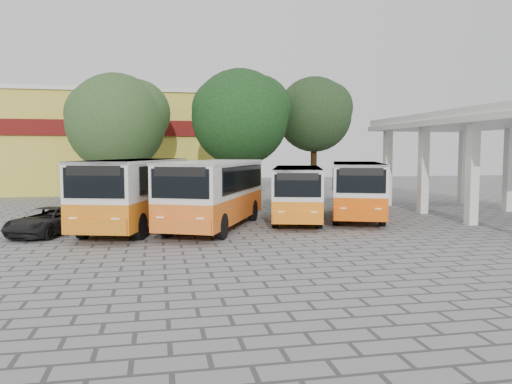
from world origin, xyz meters
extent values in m
plane|color=gray|center=(0.00, 0.00, 0.00)|extent=(90.00, 90.00, 0.00)
cube|color=silver|center=(7.85, 10.50, 2.50)|extent=(0.45, 0.45, 5.00)
cube|color=silver|center=(13.15, 10.50, 2.50)|extent=(0.45, 0.45, 5.00)
cube|color=silver|center=(10.50, 4.00, 5.20)|extent=(6.60, 15.60, 0.40)
cube|color=silver|center=(10.50, 4.00, 4.85)|extent=(6.80, 15.80, 0.30)
cube|color=gold|center=(-11.00, 26.00, 4.00)|extent=(20.00, 10.00, 8.00)
cube|color=#590C0A|center=(-11.00, 20.90, 5.20)|extent=(20.00, 0.20, 1.20)
cube|color=silver|center=(-11.00, 26.00, 8.15)|extent=(20.40, 10.40, 0.30)
cube|color=orange|center=(-7.39, 3.65, 0.95)|extent=(4.89, 8.75, 1.10)
cube|color=silver|center=(-7.39, 3.65, 2.27)|extent=(4.89, 8.75, 1.54)
cube|color=silver|center=(-7.39, 3.65, 2.98)|extent=(4.94, 8.77, 0.13)
cube|color=black|center=(-8.67, 3.65, 2.28)|extent=(2.10, 6.62, 1.10)
cube|color=black|center=(-6.12, 3.65, 2.28)|extent=(2.10, 6.62, 1.10)
cube|color=black|center=(-7.39, -0.56, 2.28)|extent=(2.17, 0.72, 1.10)
cube|color=black|center=(-7.39, -0.56, 2.72)|extent=(1.92, 0.65, 0.36)
cylinder|color=black|center=(-8.53, 0.92, 0.52)|extent=(0.29, 1.05, 1.05)
cylinder|color=black|center=(-6.26, 0.92, 0.52)|extent=(0.29, 1.05, 1.05)
cylinder|color=black|center=(-8.53, 6.37, 0.52)|extent=(0.29, 1.05, 1.05)
cylinder|color=black|center=(-6.26, 6.37, 0.52)|extent=(0.29, 1.05, 1.05)
cube|color=orange|center=(-3.96, 3.09, 0.93)|extent=(5.58, 8.52, 1.08)
cube|color=silver|center=(-3.96, 3.09, 2.23)|extent=(5.58, 8.52, 1.51)
cube|color=silver|center=(-3.96, 3.09, 2.92)|extent=(5.63, 8.54, 0.12)
cube|color=black|center=(-5.21, 3.09, 2.24)|extent=(2.79, 6.23, 1.08)
cube|color=black|center=(-2.70, 3.09, 2.24)|extent=(2.79, 6.23, 1.08)
cube|color=black|center=(-3.96, -1.04, 2.24)|extent=(2.04, 0.94, 1.08)
cube|color=black|center=(-3.96, -1.04, 2.67)|extent=(1.81, 0.85, 0.35)
cylinder|color=black|center=(-5.07, 0.42, 0.51)|extent=(0.29, 1.03, 1.03)
cylinder|color=black|center=(-2.85, 0.42, 0.51)|extent=(0.29, 1.03, 1.03)
cylinder|color=black|center=(-5.07, 5.76, 0.51)|extent=(0.29, 1.03, 1.03)
cylinder|color=black|center=(-2.85, 5.76, 0.51)|extent=(0.29, 1.03, 1.03)
cube|color=orange|center=(0.29, 4.66, 0.82)|extent=(4.07, 7.57, 0.95)
cube|color=silver|center=(0.29, 4.66, 1.96)|extent=(4.07, 7.57, 1.33)
cube|color=silver|center=(0.29, 4.66, 2.57)|extent=(4.11, 7.58, 0.11)
cube|color=black|center=(-0.82, 4.66, 1.98)|extent=(1.68, 5.77, 0.95)
cube|color=black|center=(1.40, 4.66, 1.98)|extent=(1.68, 5.77, 0.95)
cube|color=black|center=(0.29, 1.02, 1.98)|extent=(1.89, 0.58, 0.95)
cube|color=black|center=(0.29, 1.02, 2.36)|extent=(1.67, 0.53, 0.31)
cylinder|color=black|center=(-0.69, 2.30, 0.45)|extent=(0.25, 0.91, 0.91)
cylinder|color=black|center=(1.27, 2.30, 0.45)|extent=(0.25, 0.91, 0.91)
cylinder|color=black|center=(-0.69, 7.02, 0.45)|extent=(0.25, 0.91, 0.91)
cylinder|color=black|center=(1.27, 7.02, 0.45)|extent=(0.25, 0.91, 0.91)
cube|color=#DF4E00|center=(3.50, 4.97, 0.88)|extent=(4.88, 8.13, 1.02)
cube|color=silver|center=(3.50, 4.97, 2.11)|extent=(4.88, 8.13, 1.43)
cube|color=silver|center=(3.50, 4.97, 2.77)|extent=(4.93, 8.15, 0.12)
cube|color=black|center=(2.31, 4.97, 2.13)|extent=(2.26, 6.06, 1.02)
cube|color=black|center=(4.69, 4.97, 2.13)|extent=(2.26, 6.06, 1.02)
cube|color=black|center=(3.50, 1.05, 2.13)|extent=(1.99, 0.77, 1.02)
cube|color=black|center=(3.50, 1.05, 2.54)|extent=(1.76, 0.69, 0.33)
cylinder|color=black|center=(2.45, 2.43, 0.49)|extent=(0.27, 0.98, 0.98)
cylinder|color=black|center=(4.56, 2.43, 0.49)|extent=(0.27, 0.98, 0.98)
cylinder|color=black|center=(2.45, 7.50, 0.49)|extent=(0.27, 0.98, 0.98)
cylinder|color=black|center=(4.56, 7.50, 0.49)|extent=(0.27, 0.98, 0.98)
cylinder|color=black|center=(-9.07, 15.68, 1.99)|extent=(0.43, 0.43, 3.97)
sphere|color=#29481C|center=(-9.07, 15.68, 5.30)|extent=(6.51, 6.51, 6.51)
sphere|color=#29481C|center=(-7.76, 15.98, 5.95)|extent=(4.56, 4.56, 4.56)
sphere|color=#29481C|center=(-10.21, 15.48, 5.79)|extent=(4.23, 4.23, 4.23)
cylinder|color=#4B3A24|center=(-1.22, 12.74, 2.03)|extent=(0.48, 0.48, 4.05)
sphere|color=black|center=(-1.22, 12.74, 5.55)|extent=(6.14, 6.14, 6.14)
sphere|color=black|center=(0.01, 13.04, 6.17)|extent=(4.30, 4.30, 4.30)
sphere|color=black|center=(-2.29, 12.54, 6.01)|extent=(3.99, 3.99, 3.99)
cylinder|color=black|center=(4.37, 14.84, 2.08)|extent=(0.43, 0.43, 4.15)
sphere|color=black|center=(4.37, 14.84, 5.98)|extent=(5.22, 5.22, 5.22)
sphere|color=black|center=(5.42, 15.14, 6.50)|extent=(3.66, 3.66, 3.66)
sphere|color=black|center=(3.46, 14.64, 6.37)|extent=(3.40, 3.40, 3.40)
imported|color=black|center=(-10.87, 2.67, 0.56)|extent=(3.21, 4.41, 1.12)
camera|label=1|loc=(-6.41, -18.78, 3.39)|focal=35.00mm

